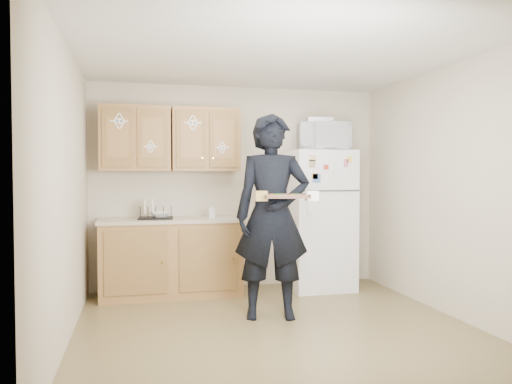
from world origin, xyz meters
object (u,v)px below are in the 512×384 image
microwave (324,137)px  dish_rack (156,212)px  baking_tray (287,197)px  person (272,216)px  refrigerator (319,220)px

microwave → dish_rack: (-2.01, 0.08, -0.89)m
dish_rack → baking_tray: bearing=-51.2°
dish_rack → person: bearing=-46.0°
baking_tray → microwave: bearing=67.8°
baking_tray → dish_rack: size_ratio=1.06×
microwave → dish_rack: microwave is taller
microwave → dish_rack: 2.20m
refrigerator → microwave: size_ratio=2.80×
refrigerator → person: 1.42m
dish_rack → refrigerator: bearing=-0.9°
person → refrigerator: bearing=61.6°
baking_tray → microwave: microwave is taller
person → microwave: size_ratio=3.30×
microwave → person: bearing=-121.1°
refrigerator → dish_rack: 1.98m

